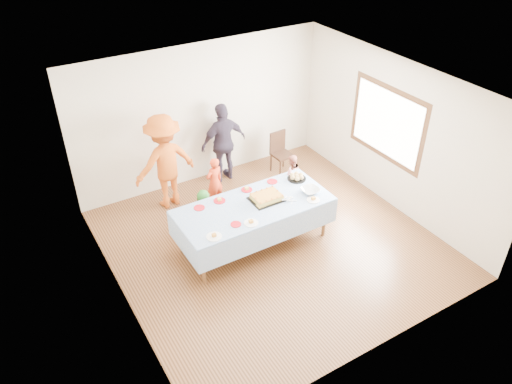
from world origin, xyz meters
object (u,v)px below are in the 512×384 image
at_px(party_table, 254,208).
at_px(adult_left, 165,162).
at_px(birthday_cake, 267,197).
at_px(dining_chair, 280,150).

distance_m(party_table, adult_left, 1.96).
distance_m(party_table, birthday_cake, 0.27).
xyz_separation_m(party_table, birthday_cake, (0.25, 0.02, 0.10)).
bearing_deg(dining_chair, birthday_cake, -132.68).
xyz_separation_m(dining_chair, adult_left, (-2.39, 0.08, 0.41)).
bearing_deg(party_table, birthday_cake, 3.64).
bearing_deg(adult_left, dining_chair, 173.02).
bearing_deg(adult_left, party_table, 107.46).
distance_m(birthday_cake, adult_left, 2.05).
relative_size(party_table, birthday_cake, 4.73).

